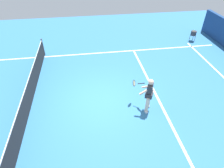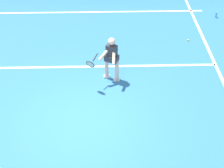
# 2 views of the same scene
# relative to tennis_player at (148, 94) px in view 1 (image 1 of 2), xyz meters

# --- Properties ---
(ground_plane) EXTENTS (23.50, 23.50, 0.00)m
(ground_plane) POSITION_rel_tennis_player_xyz_m (0.81, 1.86, -0.85)
(ground_plane) COLOR teal
(service_line_marking) EXTENTS (8.86, 0.10, 0.01)m
(service_line_marking) POSITION_rel_tennis_player_xyz_m (0.81, -0.71, -0.84)
(service_line_marking) COLOR white
(service_line_marking) RESTS_ON ground
(sideline_right_marking) EXTENTS (0.10, 16.07, 0.01)m
(sideline_right_marking) POSITION_rel_tennis_player_xyz_m (5.24, 1.86, -0.84)
(sideline_right_marking) COLOR white
(sideline_right_marking) RESTS_ON ground
(court_net) EXTENTS (9.54, 0.08, 1.06)m
(court_net) POSITION_rel_tennis_player_xyz_m (0.81, 4.91, -0.35)
(court_net) COLOR #4C4C51
(court_net) RESTS_ON ground
(tennis_player) EXTENTS (1.05, 0.81, 1.55)m
(tennis_player) POSITION_rel_tennis_player_xyz_m (0.00, 0.00, 0.00)
(tennis_player) COLOR beige
(tennis_player) RESTS_ON ground
(ball_hopper) EXTENTS (0.36, 0.36, 0.74)m
(ball_hopper) POSITION_rel_tennis_player_xyz_m (6.11, -5.14, -0.30)
(ball_hopper) COLOR #333338
(ball_hopper) RESTS_ON ground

